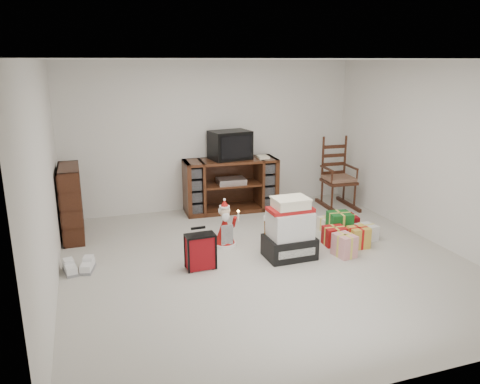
% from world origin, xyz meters
% --- Properties ---
extents(room, '(5.01, 5.01, 2.51)m').
position_xyz_m(room, '(0.00, 0.00, 1.25)').
color(room, beige).
rests_on(room, ground).
extents(tv_stand, '(1.59, 0.63, 0.89)m').
position_xyz_m(tv_stand, '(0.22, 2.19, 0.45)').
color(tv_stand, '#472214').
rests_on(tv_stand, floor).
extents(bookshelf, '(0.29, 0.86, 1.05)m').
position_xyz_m(bookshelf, '(-2.33, 1.71, 0.51)').
color(bookshelf, '#3D1F10').
rests_on(bookshelf, floor).
extents(rocking_chair, '(0.55, 0.86, 1.27)m').
position_xyz_m(rocking_chair, '(2.06, 1.83, 0.43)').
color(rocking_chair, '#3D1F10').
rests_on(rocking_chair, floor).
extents(gift_pile, '(0.63, 0.46, 0.79)m').
position_xyz_m(gift_pile, '(0.34, 0.05, 0.35)').
color(gift_pile, black).
rests_on(gift_pile, floor).
extents(red_suitcase, '(0.35, 0.19, 0.53)m').
position_xyz_m(red_suitcase, '(-0.84, 0.07, 0.23)').
color(red_suitcase, maroon).
rests_on(red_suitcase, floor).
extents(stocking, '(0.27, 0.16, 0.53)m').
position_xyz_m(stocking, '(0.17, 0.22, 0.27)').
color(stocking, '#0B6712').
rests_on(stocking, floor).
extents(teddy_bear, '(0.26, 0.23, 0.38)m').
position_xyz_m(teddy_bear, '(0.63, 0.39, 0.17)').
color(teddy_bear, brown).
rests_on(teddy_bear, floor).
extents(santa_figurine, '(0.28, 0.26, 0.57)m').
position_xyz_m(santa_figurine, '(0.59, 0.54, 0.22)').
color(santa_figurine, maroon).
rests_on(santa_figurine, floor).
extents(mrs_claus_figurine, '(0.32, 0.31, 0.67)m').
position_xyz_m(mrs_claus_figurine, '(-0.34, 0.70, 0.26)').
color(mrs_claus_figurine, maroon).
rests_on(mrs_claus_figurine, floor).
extents(sneaker_pair, '(0.40, 0.34, 0.11)m').
position_xyz_m(sneaker_pair, '(-2.27, 0.46, 0.06)').
color(sneaker_pair, white).
rests_on(sneaker_pair, floor).
extents(gift_cluster, '(0.84, 1.23, 0.29)m').
position_xyz_m(gift_cluster, '(1.34, 0.35, 0.14)').
color(gift_cluster, '#A11213').
rests_on(gift_cluster, floor).
extents(crt_television, '(0.71, 0.56, 0.47)m').
position_xyz_m(crt_television, '(0.23, 2.22, 1.13)').
color(crt_television, black).
rests_on(crt_television, tv_stand).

